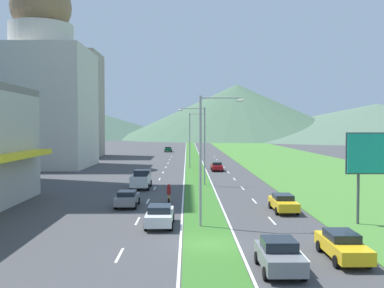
{
  "coord_description": "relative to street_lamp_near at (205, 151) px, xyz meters",
  "views": [
    {
      "loc": [
        -1.34,
        -26.6,
        7.14
      ],
      "look_at": [
        -0.59,
        42.09,
        4.46
      ],
      "focal_mm": 41.7,
      "sensor_mm": 36.0,
      "label": 1
    }
  ],
  "objects": [
    {
      "name": "lane_dash_left_11",
      "position": [
        -5.06,
        73.62,
        -5.38
      ],
      "size": [
        0.16,
        2.8,
        0.01
      ],
      "primitive_type": "cube",
      "color": "silver",
      "rests_on": "ground_plane"
    },
    {
      "name": "lane_dash_left_5",
      "position": [
        -5.06,
        19.91,
        -5.38
      ],
      "size": [
        0.16,
        2.8,
        0.01
      ],
      "primitive_type": "cube",
      "color": "silver",
      "rests_on": "ground_plane"
    },
    {
      "name": "lane_dash_right_9",
      "position": [
        5.14,
        55.71,
        -5.38
      ],
      "size": [
        0.16,
        2.8,
        0.01
      ],
      "primitive_type": "cube",
      "color": "silver",
      "rests_on": "ground_plane"
    },
    {
      "name": "lane_dash_right_2",
      "position": [
        5.14,
        -6.95,
        -5.38
      ],
      "size": [
        0.16,
        2.8,
        0.01
      ],
      "primitive_type": "cube",
      "color": "silver",
      "rests_on": "ground_plane"
    },
    {
      "name": "car_6",
      "position": [
        6.79,
        5.64,
        -4.64
      ],
      "size": [
        1.9,
        4.6,
        1.44
      ],
      "rotation": [
        0.0,
        0.0,
        -1.57
      ],
      "color": "yellow",
      "rests_on": "ground_plane"
    },
    {
      "name": "lane_dash_right_6",
      "position": [
        5.14,
        28.86,
        -5.38
      ],
      "size": [
        0.16,
        2.8,
        0.01
      ],
      "primitive_type": "cube",
      "color": "silver",
      "rests_on": "ground_plane"
    },
    {
      "name": "lane_dash_left_7",
      "position": [
        -5.06,
        37.81,
        -5.38
      ],
      "size": [
        0.16,
        2.8,
        0.01
      ],
      "primitive_type": "cube",
      "color": "silver",
      "rests_on": "ground_plane"
    },
    {
      "name": "lane_dash_left_6",
      "position": [
        -5.06,
        28.86,
        -5.38
      ],
      "size": [
        0.16,
        2.8,
        0.01
      ],
      "primitive_type": "cube",
      "color": "silver",
      "rests_on": "ground_plane"
    },
    {
      "name": "ground_plane",
      "position": [
        0.04,
        -4.85,
        -5.39
      ],
      "size": [
        600.0,
        600.0,
        0.0
      ],
      "primitive_type": "plane",
      "color": "#424244"
    },
    {
      "name": "lane_dash_right_10",
      "position": [
        5.14,
        64.66,
        -5.38
      ],
      "size": [
        0.16,
        2.8,
        0.01
      ],
      "primitive_type": "cube",
      "color": "silver",
      "rests_on": "ground_plane"
    },
    {
      "name": "car_4",
      "position": [
        -6.67,
        94.63,
        -4.63
      ],
      "size": [
        2.02,
        4.77,
        1.43
      ],
      "rotation": [
        0.0,
        0.0,
        1.57
      ],
      "color": "#0C5128",
      "rests_on": "ground_plane"
    },
    {
      "name": "lane_dash_right_7",
      "position": [
        5.14,
        37.81,
        -5.38
      ],
      "size": [
        0.16,
        2.8,
        0.01
      ],
      "primitive_type": "cube",
      "color": "silver",
      "rests_on": "ground_plane"
    },
    {
      "name": "grass_verge_right",
      "position": [
        20.64,
        55.15,
        -5.36
      ],
      "size": [
        24.0,
        240.0,
        0.06
      ],
      "primitive_type": "cube",
      "color": "#477F33",
      "rests_on": "ground_plane"
    },
    {
      "name": "car_1",
      "position": [
        3.25,
        -9.8,
        -4.58
      ],
      "size": [
        2.02,
        4.07,
        1.59
      ],
      "rotation": [
        0.0,
        0.0,
        -1.57
      ],
      "color": "slate",
      "rests_on": "ground_plane"
    },
    {
      "name": "lane_dash_right_8",
      "position": [
        5.14,
        46.76,
        -5.38
      ],
      "size": [
        0.16,
        2.8,
        0.01
      ],
      "primitive_type": "cube",
      "color": "silver",
      "rests_on": "ground_plane"
    },
    {
      "name": "domed_building",
      "position": [
        -26.94,
        47.77,
        8.69
      ],
      "size": [
        16.59,
        16.59,
        33.43
      ],
      "color": "beige",
      "rests_on": "ground_plane"
    },
    {
      "name": "street_lamp_mid",
      "position": [
        0.46,
        22.31,
        0.09
      ],
      "size": [
        3.26,
        0.32,
        9.47
      ],
      "color": "#99999E",
      "rests_on": "ground_plane"
    },
    {
      "name": "car_0",
      "position": [
        -6.64,
        8.06,
        -4.64
      ],
      "size": [
        1.94,
        4.18,
        1.44
      ],
      "rotation": [
        0.0,
        0.0,
        1.57
      ],
      "color": "slate",
      "rests_on": "ground_plane"
    },
    {
      "name": "car_3",
      "position": [
        -3.26,
        0.24,
        -4.6
      ],
      "size": [
        1.98,
        4.54,
        1.53
      ],
      "rotation": [
        0.0,
        0.0,
        1.57
      ],
      "color": "silver",
      "rests_on": "ground_plane"
    },
    {
      "name": "hill_far_left",
      "position": [
        -114.69,
        272.62,
        10.75
      ],
      "size": [
        217.06,
        217.06,
        32.28
      ],
      "primitive_type": "cone",
      "color": "#3D5647",
      "rests_on": "ground_plane"
    },
    {
      "name": "lane_dash_right_5",
      "position": [
        5.14,
        19.91,
        -5.38
      ],
      "size": [
        0.16,
        2.8,
        0.01
      ],
      "primitive_type": "cube",
      "color": "silver",
      "rests_on": "ground_plane"
    },
    {
      "name": "lane_dash_left_9",
      "position": [
        -5.06,
        55.71,
        -5.38
      ],
      "size": [
        0.16,
        2.8,
        0.01
      ],
      "primitive_type": "cube",
      "color": "silver",
      "rests_on": "ground_plane"
    },
    {
      "name": "car_2",
      "position": [
        7.07,
        -7.81,
        -4.63
      ],
      "size": [
        1.87,
        4.72,
        1.47
      ],
      "rotation": [
        0.0,
        0.0,
        -1.57
      ],
      "color": "yellow",
      "rests_on": "ground_plane"
    },
    {
      "name": "lane_dash_left_4",
      "position": [
        -5.06,
        10.96,
        -5.38
      ],
      "size": [
        0.16,
        2.8,
        0.01
      ],
      "primitive_type": "cube",
      "color": "silver",
      "rests_on": "ground_plane"
    },
    {
      "name": "grass_median",
      "position": [
        0.04,
        55.15,
        -5.36
      ],
      "size": [
        3.2,
        240.0,
        0.06
      ],
      "primitive_type": "cube",
      "color": "#387028",
      "rests_on": "ground_plane"
    },
    {
      "name": "pickup_truck_0",
      "position": [
        -6.63,
        20.13,
        -4.4
      ],
      "size": [
        2.18,
        5.4,
        2.0
      ],
      "rotation": [
        0.0,
        0.0,
        1.57
      ],
      "color": "silver",
      "rests_on": "ground_plane"
    },
    {
      "name": "lane_dash_left_8",
      "position": [
        -5.06,
        46.76,
        -5.38
      ],
      "size": [
        0.16,
        2.8,
        0.01
      ],
      "primitive_type": "cube",
      "color": "silver",
      "rests_on": "ground_plane"
    },
    {
      "name": "lane_dash_right_3",
      "position": [
        5.14,
        2.0,
        -5.38
      ],
      "size": [
        0.16,
        2.8,
        0.01
      ],
      "primitive_type": "cube",
      "color": "silver",
      "rests_on": "ground_plane"
    },
    {
      "name": "edge_line_median_left",
      "position": [
        -1.71,
        55.15,
        -5.38
      ],
      "size": [
        0.16,
        240.0,
        0.01
      ],
      "primitive_type": "cube",
      "color": "silver",
      "rests_on": "ground_plane"
    },
    {
      "name": "lane_dash_left_3",
      "position": [
        -5.06,
        2.0,
        -5.38
      ],
      "size": [
        0.16,
        2.8,
        0.01
      ],
      "primitive_type": "cube",
      "color": "silver",
      "rests_on": "ground_plane"
    },
    {
      "name": "street_lamp_far",
      "position": [
        -0.53,
        44.65,
        0.06
      ],
      "size": [
        3.07,
        0.39,
        9.46
      ],
      "color": "#99999E",
      "rests_on": "ground_plane"
    },
    {
      "name": "car_7",
      "position": [
        3.51,
        40.31,
        -4.66
      ],
      "size": [
        1.85,
        4.71,
        1.41
      ],
      "rotation": [
        0.0,
        0.0,
        -1.57
      ],
      "color": "maroon",
      "rests_on": "ground_plane"
    },
    {
      "name": "hill_far_center",
      "position": [
        27.89,
        228.92,
        10.46
      ],
      "size": [
        139.81,
        139.81,
        31.69
      ],
      "primitive_type": "cone",
      "color": "#47664C",
      "rests_on": "ground_plane"
    },
    {
      "name": "edge_line_median_right",
      "position": [
        1.79,
        55.15,
        -5.38
      ],
      "size": [
        0.16,
        240.0,
        0.01
      ],
      "primitive_type": "cube",
      "color": "silver",
      "rests_on": "ground_plane"
    },
    {
      "name": "motorcycle_rider",
      "position": [
        -3.0,
        9.83,
        -4.64
      ],
      "size": [
        0.36,
        2.0,
        1.8
      ],
      "rotation": [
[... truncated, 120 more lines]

